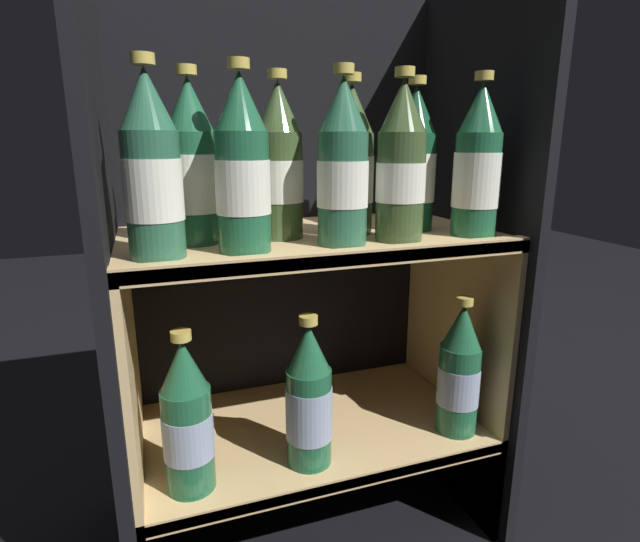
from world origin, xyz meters
TOP-DOWN VIEW (x-y plane):
  - fridge_back_wall at (0.00, 0.36)m, footprint 0.67×0.02m
  - fridge_side_left at (-0.33, 0.18)m, footprint 0.02×0.39m
  - fridge_side_right at (0.33, 0.18)m, footprint 0.02×0.39m
  - shelf_lower at (0.00, 0.17)m, footprint 0.63×0.35m
  - shelf_upper at (0.00, 0.17)m, footprint 0.63×0.35m
  - bottle_upper_front_0 at (-0.25, 0.07)m, footprint 0.08×0.08m
  - bottle_upper_front_1 at (-0.13, 0.07)m, footprint 0.08×0.08m
  - bottle_upper_front_2 at (0.02, 0.07)m, footprint 0.08×0.08m
  - bottle_upper_front_3 at (0.11, 0.07)m, footprint 0.08×0.08m
  - bottle_upper_front_4 at (0.25, 0.07)m, footprint 0.08×0.08m
  - bottle_upper_back_0 at (-0.19, 0.15)m, footprint 0.08×0.08m
  - bottle_upper_back_1 at (-0.06, 0.15)m, footprint 0.08×0.08m
  - bottle_upper_back_2 at (0.06, 0.15)m, footprint 0.08×0.08m
  - bottle_upper_back_3 at (0.18, 0.15)m, footprint 0.08×0.08m
  - bottle_lower_front_0 at (-0.23, 0.07)m, footprint 0.08×0.08m
  - bottle_lower_front_1 at (-0.04, 0.07)m, footprint 0.08×0.08m
  - bottle_lower_front_2 at (0.25, 0.07)m, footprint 0.08×0.08m

SIDE VIEW (x-z plane):
  - shelf_lower at x=0.00m, z-range 0.07..0.28m
  - bottle_lower_front_1 at x=-0.04m, z-range 0.20..0.46m
  - bottle_lower_front_2 at x=0.25m, z-range 0.20..0.46m
  - bottle_lower_front_0 at x=-0.23m, z-range 0.20..0.46m
  - shelf_upper at x=0.00m, z-range 0.13..0.72m
  - fridge_back_wall at x=0.00m, z-range 0.00..1.03m
  - fridge_side_left at x=-0.33m, z-range 0.00..1.03m
  - fridge_side_right at x=0.33m, z-range 0.00..1.03m
  - bottle_upper_front_4 at x=0.25m, z-range 0.57..0.83m
  - bottle_upper_back_0 at x=-0.19m, z-range 0.57..0.83m
  - bottle_upper_back_3 at x=0.18m, z-range 0.57..0.83m
  - bottle_upper_front_0 at x=-0.25m, z-range 0.57..0.83m
  - bottle_upper_back_2 at x=0.06m, z-range 0.57..0.83m
  - bottle_upper_front_1 at x=-0.13m, z-range 0.57..0.83m
  - bottle_upper_front_2 at x=0.02m, z-range 0.57..0.83m
  - bottle_upper_back_1 at x=-0.06m, z-range 0.57..0.83m
  - bottle_upper_front_3 at x=0.11m, z-range 0.57..0.83m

